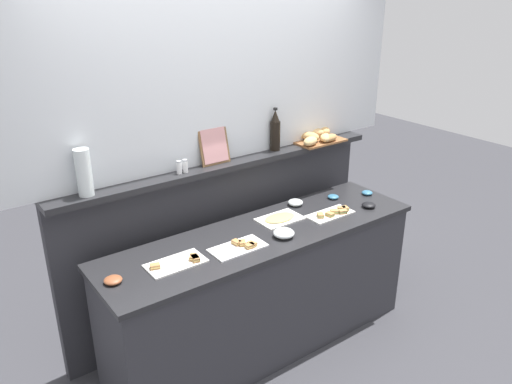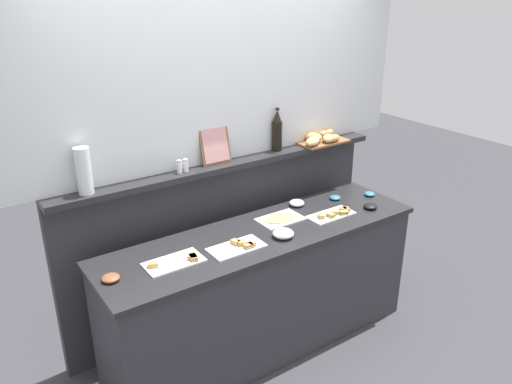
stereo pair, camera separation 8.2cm
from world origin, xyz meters
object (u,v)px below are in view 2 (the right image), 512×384
object	(u,v)px
sandwich_platter_rear	(176,261)
condiment_bowl_teal	(370,194)
glass_bowl_medium	(297,203)
bread_basket	(320,137)
pepper_shaker	(186,165)
cold_cuts_platter	(280,219)
framed_picture	(215,145)
condiment_bowl_red	(111,278)
condiment_bowl_cream	(370,206)
sandwich_platter_front	(239,247)
glass_bowl_large	(283,234)
water_carafe	(84,171)
wine_bottle_dark	(277,131)
sandwich_platter_side	(333,214)
salt_shaker	(180,167)
condiment_bowl_dark	(335,198)

from	to	relation	value
sandwich_platter_rear	condiment_bowl_teal	distance (m)	1.68
glass_bowl_medium	sandwich_platter_rear	bearing A→B (deg)	-167.65
bread_basket	pepper_shaker	bearing A→B (deg)	-179.31
cold_cuts_platter	framed_picture	size ratio (longest dim) A/B	1.21
condiment_bowl_red	framed_picture	size ratio (longest dim) A/B	0.39
condiment_bowl_cream	bread_basket	size ratio (longest dim) A/B	0.23
cold_cuts_platter	framed_picture	xyz separation A→B (m)	(-0.29, 0.36, 0.49)
sandwich_platter_front	bread_basket	bearing A→B (deg)	25.12
glass_bowl_large	cold_cuts_platter	bearing A→B (deg)	56.82
sandwich_platter_front	water_carafe	xyz separation A→B (m)	(-0.74, 0.49, 0.50)
wine_bottle_dark	sandwich_platter_side	bearing A→B (deg)	-76.29
sandwich_platter_side	pepper_shaker	size ratio (longest dim) A/B	3.97
cold_cuts_platter	glass_bowl_medium	bearing A→B (deg)	26.75
condiment_bowl_red	salt_shaker	world-z (taller)	salt_shaker
condiment_bowl_red	condiment_bowl_teal	size ratio (longest dim) A/B	1.21
condiment_bowl_cream	sandwich_platter_front	bearing A→B (deg)	177.56
pepper_shaker	bread_basket	xyz separation A→B (m)	(1.17, 0.01, -0.00)
condiment_bowl_red	bread_basket	xyz separation A→B (m)	(1.86, 0.42, 0.39)
sandwich_platter_rear	salt_shaker	bearing A→B (deg)	58.59
sandwich_platter_rear	salt_shaker	distance (m)	0.65
condiment_bowl_teal	framed_picture	bearing A→B (deg)	159.91
glass_bowl_large	bread_basket	world-z (taller)	bread_basket
condiment_bowl_dark	water_carafe	distance (m)	1.84
wine_bottle_dark	framed_picture	bearing A→B (deg)	178.81
salt_shaker	condiment_bowl_dark	bearing A→B (deg)	-13.45
glass_bowl_medium	salt_shaker	size ratio (longest dim) A/B	1.27
glass_bowl_medium	pepper_shaker	size ratio (longest dim) A/B	1.27
pepper_shaker	water_carafe	distance (m)	0.66
condiment_bowl_dark	framed_picture	size ratio (longest dim) A/B	0.33
framed_picture	sandwich_platter_front	bearing A→B (deg)	-107.01
condiment_bowl_red	water_carafe	bearing A→B (deg)	84.10
sandwich_platter_side	framed_picture	distance (m)	0.95
sandwich_platter_side	condiment_bowl_cream	bearing A→B (deg)	-11.57
glass_bowl_medium	water_carafe	bearing A→B (deg)	172.13
sandwich_platter_side	condiment_bowl_cream	distance (m)	0.31
bread_basket	framed_picture	world-z (taller)	framed_picture
sandwich_platter_side	sandwich_platter_rear	bearing A→B (deg)	178.08
glass_bowl_medium	condiment_bowl_cream	distance (m)	0.53
cold_cuts_platter	sandwich_platter_rear	bearing A→B (deg)	-172.22
sandwich_platter_rear	pepper_shaker	bearing A→B (deg)	54.58
cold_cuts_platter	wine_bottle_dark	size ratio (longest dim) A/B	0.98
glass_bowl_medium	bread_basket	distance (m)	0.59
condiment_bowl_teal	cold_cuts_platter	bearing A→B (deg)	176.71
sandwich_platter_side	condiment_bowl_teal	bearing A→B (deg)	12.87
salt_shaker	water_carafe	size ratio (longest dim) A/B	0.31
condiment_bowl_teal	pepper_shaker	world-z (taller)	pepper_shaker
sandwich_platter_side	cold_cuts_platter	world-z (taller)	sandwich_platter_side
wine_bottle_dark	bread_basket	xyz separation A→B (m)	(0.40, -0.01, -0.10)
cold_cuts_platter	framed_picture	world-z (taller)	framed_picture
condiment_bowl_dark	water_carafe	world-z (taller)	water_carafe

